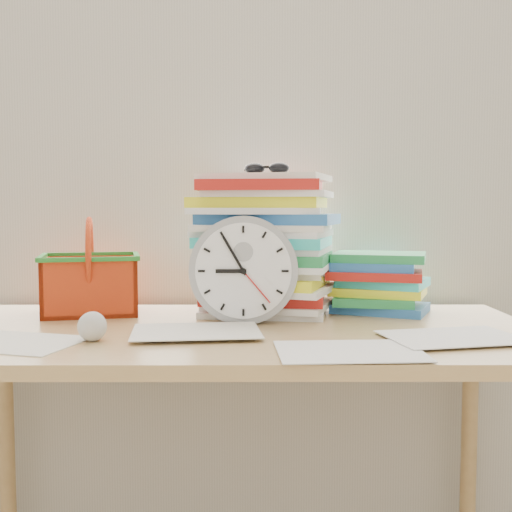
{
  "coord_description": "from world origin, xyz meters",
  "views": [
    {
      "loc": [
        0.05,
        0.15,
        1.03
      ],
      "look_at": [
        0.05,
        1.6,
        0.92
      ],
      "focal_mm": 45.0,
      "sensor_mm": 36.0,
      "label": 1
    }
  ],
  "objects_px": {
    "paper_stack": "(265,244)",
    "basket": "(90,267)",
    "book_stack": "(378,282)",
    "clock": "(244,270)",
    "desk": "(234,360)"
  },
  "relations": [
    {
      "from": "paper_stack",
      "to": "basket",
      "type": "bearing_deg",
      "value": -178.23
    },
    {
      "from": "paper_stack",
      "to": "book_stack",
      "type": "relative_size",
      "value": 1.37
    },
    {
      "from": "book_stack",
      "to": "basket",
      "type": "height_order",
      "value": "basket"
    },
    {
      "from": "paper_stack",
      "to": "book_stack",
      "type": "xyz_separation_m",
      "value": [
        0.3,
        0.02,
        -0.1
      ]
    },
    {
      "from": "clock",
      "to": "book_stack",
      "type": "bearing_deg",
      "value": 25.67
    },
    {
      "from": "clock",
      "to": "book_stack",
      "type": "distance_m",
      "value": 0.39
    },
    {
      "from": "paper_stack",
      "to": "basket",
      "type": "xyz_separation_m",
      "value": [
        -0.45,
        -0.01,
        -0.06
      ]
    },
    {
      "from": "paper_stack",
      "to": "book_stack",
      "type": "bearing_deg",
      "value": 3.28
    },
    {
      "from": "desk",
      "to": "clock",
      "type": "bearing_deg",
      "value": 71.14
    },
    {
      "from": "desk",
      "to": "book_stack",
      "type": "distance_m",
      "value": 0.46
    },
    {
      "from": "paper_stack",
      "to": "clock",
      "type": "height_order",
      "value": "paper_stack"
    },
    {
      "from": "paper_stack",
      "to": "clock",
      "type": "bearing_deg",
      "value": -108.91
    },
    {
      "from": "desk",
      "to": "basket",
      "type": "bearing_deg",
      "value": 152.5
    },
    {
      "from": "desk",
      "to": "book_stack",
      "type": "xyz_separation_m",
      "value": [
        0.37,
        0.23,
        0.15
      ]
    },
    {
      "from": "desk",
      "to": "clock",
      "type": "distance_m",
      "value": 0.21
    }
  ]
}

